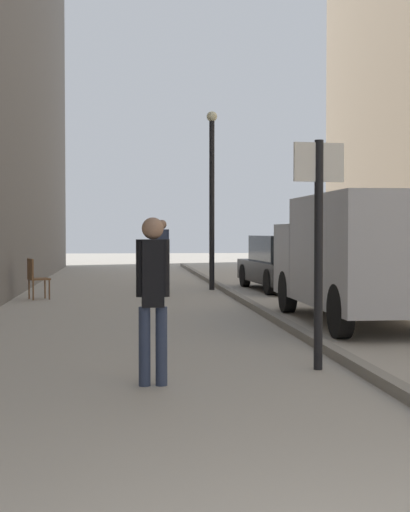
# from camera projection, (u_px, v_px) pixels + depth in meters

# --- Properties ---
(ground_plane) EXTENTS (80.00, 80.00, 0.00)m
(ground_plane) POSITION_uv_depth(u_px,v_px,m) (178.00, 313.00, 14.83)
(ground_plane) COLOR #A8A093
(kerb_strip) EXTENTS (0.16, 40.00, 0.12)m
(kerb_strip) POSITION_uv_depth(u_px,v_px,m) (259.00, 309.00, 15.00)
(kerb_strip) COLOR gray
(kerb_strip) RESTS_ON ground_plane
(pedestrian_main_foreground) EXTENTS (0.34, 0.22, 1.71)m
(pedestrian_main_foreground) POSITION_uv_depth(u_px,v_px,m) (153.00, 289.00, 7.83)
(pedestrian_main_foreground) COLOR #2D3851
(pedestrian_main_foreground) RESTS_ON ground_plane
(pedestrian_mid_block) EXTENTS (0.37, 0.24, 1.86)m
(pedestrian_mid_block) POSITION_uv_depth(u_px,v_px,m) (162.00, 251.00, 19.63)
(pedestrian_mid_block) COLOR brown
(pedestrian_mid_block) RESTS_ON ground_plane
(delivery_van) EXTENTS (2.06, 5.23, 2.16)m
(delivery_van) POSITION_uv_depth(u_px,v_px,m) (364.00, 254.00, 13.15)
(delivery_van) COLOR #B7B7BC
(delivery_van) RESTS_ON ground_plane
(parked_car) EXTENTS (2.04, 4.30, 1.45)m
(parked_car) POSITION_uv_depth(u_px,v_px,m) (287.00, 263.00, 20.53)
(parked_car) COLOR black
(parked_car) RESTS_ON ground_plane
(street_sign_post) EXTENTS (0.60, 0.12, 2.60)m
(street_sign_post) POSITION_uv_depth(u_px,v_px,m) (319.00, 234.00, 8.73)
(street_sign_post) COLOR black
(street_sign_post) RESTS_ON ground_plane
(lamp_post) EXTENTS (0.28, 0.28, 4.76)m
(lamp_post) POSITION_uv_depth(u_px,v_px,m) (212.00, 188.00, 20.60)
(lamp_post) COLOR black
(lamp_post) RESTS_ON ground_plane
(cafe_chair_near_window) EXTENTS (0.57, 0.57, 0.94)m
(cafe_chair_near_window) POSITION_uv_depth(u_px,v_px,m) (35.00, 276.00, 17.75)
(cafe_chair_near_window) COLOR brown
(cafe_chair_near_window) RESTS_ON ground_plane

